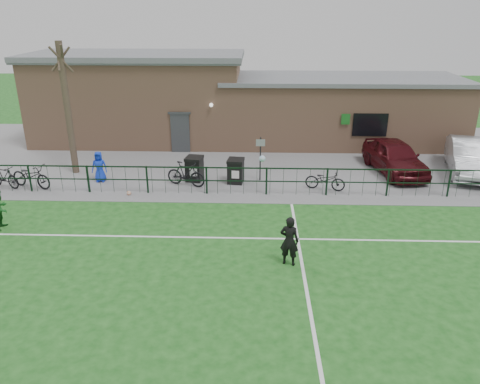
{
  "coord_description": "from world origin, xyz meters",
  "views": [
    {
      "loc": [
        0.52,
        -10.24,
        7.38
      ],
      "look_at": [
        0.0,
        5.0,
        1.3
      ],
      "focal_mm": 35.0,
      "sensor_mm": 36.0,
      "label": 1
    }
  ],
  "objects_px": {
    "wheelie_bin_left": "(195,169)",
    "outfield_player": "(0,209)",
    "ball_ground": "(129,193)",
    "sign_post": "(260,159)",
    "wheelie_bin_right": "(236,172)",
    "bicycle_c": "(31,176)",
    "car_silver": "(469,157)",
    "bare_tree": "(68,110)",
    "bicycle_b": "(4,177)",
    "car_maroon": "(395,157)",
    "bicycle_e": "(325,180)",
    "bicycle_d": "(186,174)",
    "spectator_child": "(99,167)"
  },
  "relations": [
    {
      "from": "car_maroon",
      "to": "bicycle_b",
      "type": "bearing_deg",
      "value": 179.22
    },
    {
      "from": "wheelie_bin_right",
      "to": "ball_ground",
      "type": "relative_size",
      "value": 5.12
    },
    {
      "from": "ball_ground",
      "to": "sign_post",
      "type": "bearing_deg",
      "value": 19.79
    },
    {
      "from": "wheelie_bin_left",
      "to": "outfield_player",
      "type": "height_order",
      "value": "outfield_player"
    },
    {
      "from": "wheelie_bin_left",
      "to": "bicycle_e",
      "type": "bearing_deg",
      "value": -0.33
    },
    {
      "from": "car_maroon",
      "to": "bicycle_d",
      "type": "height_order",
      "value": "car_maroon"
    },
    {
      "from": "sign_post",
      "to": "bicycle_c",
      "type": "xyz_separation_m",
      "value": [
        -9.91,
        -1.26,
        -0.47
      ]
    },
    {
      "from": "sign_post",
      "to": "bicycle_b",
      "type": "xyz_separation_m",
      "value": [
        -11.08,
        -1.3,
        -0.51
      ]
    },
    {
      "from": "car_silver",
      "to": "spectator_child",
      "type": "height_order",
      "value": "car_silver"
    },
    {
      "from": "bare_tree",
      "to": "wheelie_bin_right",
      "type": "xyz_separation_m",
      "value": [
        7.66,
        -1.11,
        -2.48
      ]
    },
    {
      "from": "bicycle_b",
      "to": "spectator_child",
      "type": "distance_m",
      "value": 4.01
    },
    {
      "from": "car_silver",
      "to": "bicycle_b",
      "type": "height_order",
      "value": "car_silver"
    },
    {
      "from": "sign_post",
      "to": "wheelie_bin_right",
      "type": "bearing_deg",
      "value": -163.45
    },
    {
      "from": "car_silver",
      "to": "sign_post",
      "type": "bearing_deg",
      "value": -157.56
    },
    {
      "from": "bicycle_e",
      "to": "outfield_player",
      "type": "distance_m",
      "value": 12.65
    },
    {
      "from": "outfield_player",
      "to": "wheelie_bin_right",
      "type": "bearing_deg",
      "value": -58.24
    },
    {
      "from": "bicycle_c",
      "to": "bicycle_e",
      "type": "xyz_separation_m",
      "value": [
        12.69,
        0.17,
        -0.08
      ]
    },
    {
      "from": "bicycle_b",
      "to": "outfield_player",
      "type": "xyz_separation_m",
      "value": [
        1.89,
        -3.86,
        0.22
      ]
    },
    {
      "from": "bare_tree",
      "to": "bicycle_d",
      "type": "relative_size",
      "value": 3.31
    },
    {
      "from": "wheelie_bin_right",
      "to": "bicycle_e",
      "type": "height_order",
      "value": "wheelie_bin_right"
    },
    {
      "from": "sign_post",
      "to": "spectator_child",
      "type": "xyz_separation_m",
      "value": [
        -7.18,
        -0.39,
        -0.31
      ]
    },
    {
      "from": "bicycle_d",
      "to": "ball_ground",
      "type": "bearing_deg",
      "value": 136.67
    },
    {
      "from": "bare_tree",
      "to": "car_silver",
      "type": "height_order",
      "value": "bare_tree"
    },
    {
      "from": "car_silver",
      "to": "bicycle_c",
      "type": "height_order",
      "value": "car_silver"
    },
    {
      "from": "bicycle_c",
      "to": "bicycle_d",
      "type": "height_order",
      "value": "bicycle_d"
    },
    {
      "from": "car_maroon",
      "to": "car_silver",
      "type": "relative_size",
      "value": 0.94
    },
    {
      "from": "bicycle_c",
      "to": "outfield_player",
      "type": "relative_size",
      "value": 1.38
    },
    {
      "from": "bicycle_b",
      "to": "bicycle_c",
      "type": "distance_m",
      "value": 1.17
    },
    {
      "from": "outfield_player",
      "to": "bicycle_e",
      "type": "bearing_deg",
      "value": -70.28
    },
    {
      "from": "spectator_child",
      "to": "wheelie_bin_right",
      "type": "bearing_deg",
      "value": -5.97
    },
    {
      "from": "sign_post",
      "to": "car_silver",
      "type": "relative_size",
      "value": 0.41
    },
    {
      "from": "bicycle_b",
      "to": "outfield_player",
      "type": "bearing_deg",
      "value": -132.45
    },
    {
      "from": "bicycle_b",
      "to": "outfield_player",
      "type": "distance_m",
      "value": 4.3
    },
    {
      "from": "wheelie_bin_left",
      "to": "wheelie_bin_right",
      "type": "relative_size",
      "value": 1.02
    },
    {
      "from": "wheelie_bin_right",
      "to": "bicycle_c",
      "type": "height_order",
      "value": "bicycle_c"
    },
    {
      "from": "ball_ground",
      "to": "wheelie_bin_left",
      "type": "bearing_deg",
      "value": 36.34
    },
    {
      "from": "wheelie_bin_left",
      "to": "wheelie_bin_right",
      "type": "distance_m",
      "value": 1.88
    },
    {
      "from": "outfield_player",
      "to": "ball_ground",
      "type": "distance_m",
      "value": 4.92
    },
    {
      "from": "wheelie_bin_left",
      "to": "car_maroon",
      "type": "xyz_separation_m",
      "value": [
        9.29,
        1.38,
        0.26
      ]
    },
    {
      "from": "bare_tree",
      "to": "bicycle_b",
      "type": "bearing_deg",
      "value": -138.23
    },
    {
      "from": "car_maroon",
      "to": "outfield_player",
      "type": "xyz_separation_m",
      "value": [
        -15.53,
        -6.43,
        -0.06
      ]
    },
    {
      "from": "bicycle_e",
      "to": "ball_ground",
      "type": "bearing_deg",
      "value": 111.75
    },
    {
      "from": "car_maroon",
      "to": "bicycle_e",
      "type": "xyz_separation_m",
      "value": [
        -3.56,
        -2.36,
        -0.33
      ]
    },
    {
      "from": "wheelie_bin_right",
      "to": "car_silver",
      "type": "distance_m",
      "value": 10.99
    },
    {
      "from": "bicycle_c",
      "to": "bicycle_e",
      "type": "bearing_deg",
      "value": -70.44
    },
    {
      "from": "wheelie_bin_right",
      "to": "car_maroon",
      "type": "height_order",
      "value": "car_maroon"
    },
    {
      "from": "ball_ground",
      "to": "bicycle_c",
      "type": "bearing_deg",
      "value": 170.76
    },
    {
      "from": "bare_tree",
      "to": "bicycle_b",
      "type": "height_order",
      "value": "bare_tree"
    },
    {
      "from": "bicycle_c",
      "to": "ball_ground",
      "type": "relative_size",
      "value": 10.29
    },
    {
      "from": "wheelie_bin_left",
      "to": "bicycle_c",
      "type": "xyz_separation_m",
      "value": [
        -6.95,
        -1.15,
        0.02
      ]
    }
  ]
}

